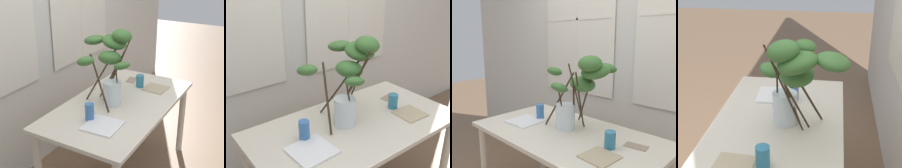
% 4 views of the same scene
% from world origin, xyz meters
% --- Properties ---
extents(back_wall_with_windows, '(5.59, 0.14, 2.83)m').
position_xyz_m(back_wall_with_windows, '(-0.00, 0.87, 1.42)').
color(back_wall_with_windows, beige).
rests_on(back_wall_with_windows, ground).
extents(dining_table, '(1.50, 0.81, 0.77)m').
position_xyz_m(dining_table, '(0.00, 0.00, 0.67)').
color(dining_table, beige).
rests_on(dining_table, ground).
extents(vase_with_branches, '(0.68, 0.57, 0.61)m').
position_xyz_m(vase_with_branches, '(0.04, 0.12, 1.13)').
color(vase_with_branches, silver).
rests_on(vase_with_branches, dining_table).
extents(drinking_glass_blue_left, '(0.07, 0.07, 0.14)m').
position_xyz_m(drinking_glass_blue_left, '(-0.39, 0.06, 0.84)').
color(drinking_glass_blue_left, '#386BAD').
rests_on(drinking_glass_blue_left, dining_table).
extents(drinking_glass_blue_right, '(0.07, 0.07, 0.12)m').
position_xyz_m(drinking_glass_blue_right, '(0.39, -0.00, 0.83)').
color(drinking_glass_blue_right, teal).
rests_on(drinking_glass_blue_right, dining_table).
extents(plate_square_left, '(0.27, 0.27, 0.01)m').
position_xyz_m(plate_square_left, '(-0.42, -0.08, 0.78)').
color(plate_square_left, white).
rests_on(plate_square_left, dining_table).
extents(plate_square_right, '(0.22, 0.22, 0.01)m').
position_xyz_m(plate_square_right, '(0.42, -0.15, 0.77)').
color(plate_square_right, tan).
rests_on(plate_square_right, dining_table).
extents(napkin_folded, '(0.17, 0.11, 0.00)m').
position_xyz_m(napkin_folded, '(0.51, 0.14, 0.77)').
color(napkin_folded, gray).
rests_on(napkin_folded, dining_table).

